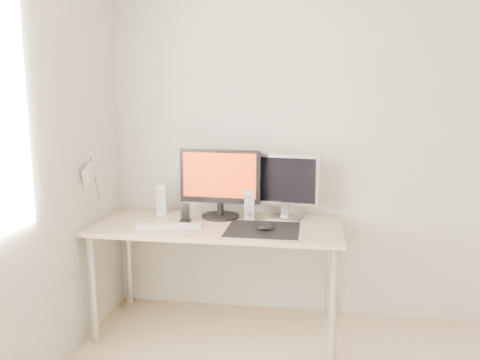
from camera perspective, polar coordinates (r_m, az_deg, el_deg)
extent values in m
plane|color=white|center=(3.29, 14.61, 4.65)|extent=(3.50, 0.00, 3.50)
cube|color=black|center=(2.92, 2.80, -6.03)|extent=(0.45, 0.40, 0.00)
ellipsoid|color=black|center=(2.88, 3.14, -5.82)|extent=(0.10, 0.06, 0.04)
cube|color=#D1B587|center=(3.06, -2.81, -5.59)|extent=(1.60, 0.70, 0.03)
cylinder|color=silver|center=(3.15, -17.50, -12.59)|extent=(0.05, 0.05, 0.70)
cylinder|color=silver|center=(2.86, 11.22, -14.71)|extent=(0.05, 0.05, 0.70)
cylinder|color=silver|center=(3.65, -13.43, -9.31)|extent=(0.05, 0.05, 0.70)
cylinder|color=silver|center=(3.39, 10.83, -10.67)|extent=(0.05, 0.05, 0.70)
cylinder|color=black|center=(3.21, -2.39, -4.41)|extent=(0.27, 0.27, 0.02)
cylinder|color=black|center=(3.20, -2.39, -3.23)|extent=(0.05, 0.05, 0.12)
cube|color=black|center=(3.15, -2.45, 0.45)|extent=(0.55, 0.07, 0.36)
cube|color=red|center=(3.12, -2.56, 0.56)|extent=(0.50, 0.03, 0.30)
cube|color=#A9A9AB|center=(3.20, 5.51, -4.52)|extent=(0.24, 0.19, 0.01)
cube|color=silver|center=(3.19, 5.53, -3.51)|extent=(0.06, 0.05, 0.10)
cube|color=silver|center=(3.15, 5.59, 0.03)|extent=(0.45, 0.11, 0.34)
cube|color=black|center=(3.13, 5.50, -0.03)|extent=(0.41, 0.07, 0.30)
cube|color=white|center=(3.32, -9.44, -2.40)|extent=(0.07, 0.08, 0.21)
cylinder|color=#ACACAE|center=(3.29, -9.64, -3.52)|extent=(0.04, 0.01, 0.04)
cylinder|color=silver|center=(3.28, -9.66, -2.55)|extent=(0.04, 0.01, 0.04)
cylinder|color=#AAAAAC|center=(3.27, -9.69, -1.58)|extent=(0.04, 0.01, 0.04)
cube|color=silver|center=(3.13, 1.23, -2.98)|extent=(0.07, 0.08, 0.21)
cylinder|color=silver|center=(3.11, 1.12, -4.17)|extent=(0.04, 0.01, 0.04)
cylinder|color=silver|center=(3.09, 1.12, -3.15)|extent=(0.04, 0.01, 0.04)
cylinder|color=silver|center=(3.08, 1.13, -2.13)|extent=(0.04, 0.01, 0.04)
cube|color=silver|center=(2.99, -8.59, -5.64)|extent=(0.43, 0.18, 0.01)
cube|color=white|center=(2.99, -8.60, -5.50)|extent=(0.41, 0.16, 0.01)
cube|color=black|center=(3.13, -6.65, -4.90)|extent=(0.07, 0.06, 0.01)
cube|color=black|center=(3.11, -6.67, -3.82)|extent=(0.05, 0.02, 0.11)
cylinder|color=#A57F54|center=(3.18, -17.26, 0.17)|extent=(0.01, 0.10, 0.29)
cube|color=white|center=(3.09, -17.99, 0.63)|extent=(0.00, 0.19, 0.15)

